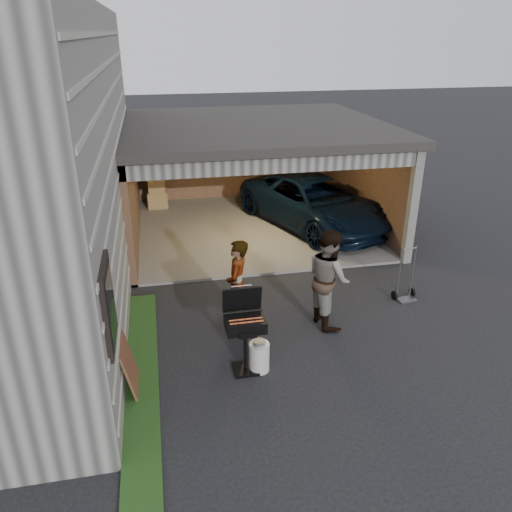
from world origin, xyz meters
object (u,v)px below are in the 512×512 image
Objects in this scene: propane_tank at (259,357)px; plywood_panel at (130,366)px; woman at (237,285)px; bbq_grill at (245,326)px; minivan at (314,204)px; man at (329,278)px; hand_truck at (405,290)px.

plywood_panel is at bearing -177.68° from propane_tank.
plywood_panel is (-1.90, -1.47, -0.44)m from woman.
bbq_grill is 1.62× the size of plywood_panel.
minivan is 9.72× the size of propane_tank.
woman is at bearing 75.54° from man.
man is at bearing 19.61° from plywood_panel.
plywood_panel is at bearing -149.29° from minivan.
woman is 3.45× the size of propane_tank.
plywood_panel is (-3.56, -1.27, -0.51)m from man.
plywood_panel is at bearing -175.44° from bbq_grill.
propane_tank is at bearing -160.60° from hand_truck.
plywood_panel is (-4.84, -6.13, -0.25)m from minivan.
bbq_grill is at bearing 15.79° from woman.
plywood_panel is (-1.80, -0.14, -0.40)m from bbq_grill.
bbq_grill is (-1.76, -1.13, -0.11)m from man.
propane_tank is at bearing -15.85° from bbq_grill.
hand_truck reaches higher than propane_tank.
man is at bearing -171.70° from hand_truck.
woman reaches higher than minivan.
propane_tank is 0.44× the size of hand_truck.
minivan is 6.72m from bbq_grill.
minivan is 3.49× the size of bbq_grill.
woman is 3.60m from hand_truck.
man reaches higher than woman.
bbq_grill is at bearing -162.79° from hand_truck.
woman is 1.51× the size of hand_truck.
hand_truck is at bearing 24.32° from bbq_grill.
minivan is 5.52m from woman.
minivan is 2.60× the size of man.
propane_tank is (0.22, -0.06, -0.57)m from bbq_grill.
bbq_grill is at bearing -137.92° from minivan.
bbq_grill is 4.03m from hand_truck.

